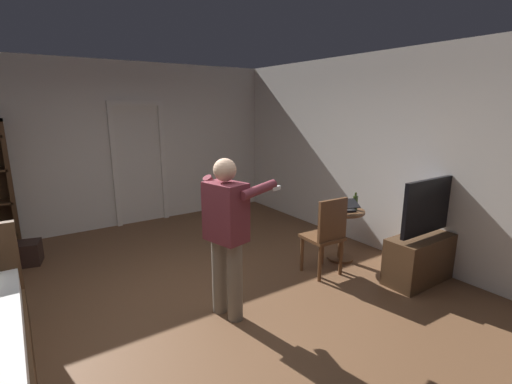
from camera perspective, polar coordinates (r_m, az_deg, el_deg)
The scene contains 11 objects.
ground_plane at distance 3.87m, azimuth -10.39°, elevation -18.85°, with size 7.37×7.37×0.00m, color brown.
wall_back at distance 6.60m, azimuth -23.10°, elevation 6.57°, with size 6.30×0.12×2.77m, color silver.
wall_right at distance 5.34m, azimuth 20.92°, elevation 5.37°, with size 0.12×6.94×2.77m, color silver.
doorway_frame at distance 6.67m, azimuth -17.92°, elevation 5.63°, with size 0.93×0.08×2.13m.
tv_flatscreen at distance 4.87m, azimuth 25.19°, elevation -8.19°, with size 1.15×0.40×1.25m.
side_table at distance 5.03m, azimuth 13.34°, elevation -5.34°, with size 0.58×0.58×0.70m.
laptop at distance 4.89m, azimuth 13.50°, elevation -2.38°, with size 0.42×0.42×0.17m.
bottle_on_table at distance 4.99m, azimuth 15.31°, elevation -1.60°, with size 0.06×0.06×0.24m.
wooden_chair at distance 4.51m, azimuth 11.00°, elevation -6.38°, with size 0.44×0.44×0.99m.
person_blue_shirt at distance 3.49m, azimuth -4.60°, elevation -5.83°, with size 0.72×0.58×1.59m.
suitcase_small at distance 5.77m, azimuth -33.70°, elevation -8.20°, with size 0.61×0.32×0.30m, color black.
Camera 1 is at (-1.25, -3.03, 2.06)m, focal length 25.48 mm.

